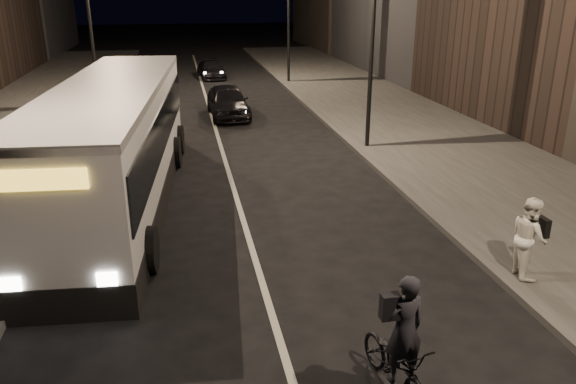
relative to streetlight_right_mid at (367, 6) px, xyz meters
name	(u,v)px	position (x,y,z in m)	size (l,w,h in m)	color
ground	(282,348)	(-5.33, -12.00, -5.36)	(180.00, 180.00, 0.00)	black
sidewalk_right	(416,132)	(3.17, 2.00, -5.28)	(7.00, 70.00, 0.16)	#323230
streetlight_right_mid	(367,6)	(0.00, 0.00, 0.00)	(1.20, 0.44, 8.12)	black
streetlight_left_far	(93,0)	(-10.66, 10.00, 0.00)	(1.20, 0.44, 8.12)	black
city_bus	(115,140)	(-8.72, -3.99, -3.45)	(3.86, 13.17, 3.50)	silver
cyclist_on_bicycle	(398,354)	(-3.77, -13.46, -4.64)	(0.99, 1.96, 2.16)	black
pedestrian_woman	(529,237)	(0.27, -10.61, -4.31)	(0.86, 0.67, 1.78)	white
car_near	(228,101)	(-4.53, 6.82, -4.59)	(1.81, 4.50, 1.53)	black
car_mid	(138,96)	(-8.93, 9.52, -4.68)	(1.44, 4.13, 1.36)	#3F3F42
car_far	(211,70)	(-4.53, 19.27, -4.79)	(1.61, 3.97, 1.15)	black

